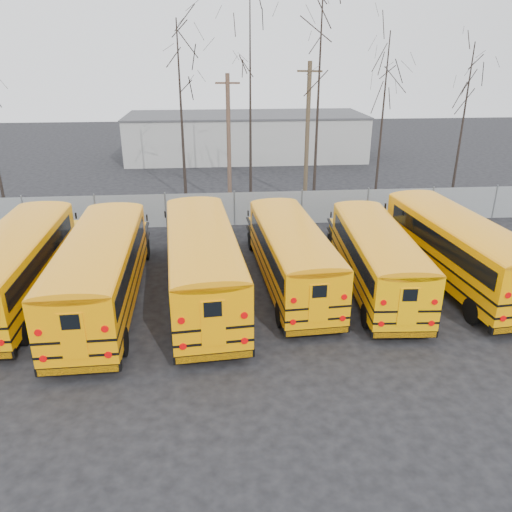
{
  "coord_description": "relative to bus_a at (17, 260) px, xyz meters",
  "views": [
    {
      "loc": [
        -1.14,
        -16.19,
        9.66
      ],
      "look_at": [
        0.52,
        3.22,
        1.6
      ],
      "focal_mm": 35.0,
      "sensor_mm": 36.0,
      "label": 1
    }
  ],
  "objects": [
    {
      "name": "ground",
      "position": [
        9.17,
        -3.1,
        -1.8
      ],
      "size": [
        120.0,
        120.0,
        0.0
      ],
      "primitive_type": "plane",
      "color": "black",
      "rests_on": "ground"
    },
    {
      "name": "fence",
      "position": [
        9.17,
        8.9,
        -0.8
      ],
      "size": [
        40.0,
        0.04,
        2.0
      ],
      "primitive_type": "cube",
      "color": "gray",
      "rests_on": "ground"
    },
    {
      "name": "distant_building",
      "position": [
        11.17,
        28.9,
        0.2
      ],
      "size": [
        22.0,
        8.0,
        4.0
      ],
      "primitive_type": "cube",
      "color": "#A09F9B",
      "rests_on": "ground"
    },
    {
      "name": "bus_a",
      "position": [
        0.0,
        0.0,
        0.0
      ],
      "size": [
        2.69,
        11.05,
        3.08
      ],
      "rotation": [
        0.0,
        0.0,
        0.01
      ],
      "color": "black",
      "rests_on": "ground"
    },
    {
      "name": "bus_b",
      "position": [
        3.51,
        -0.92,
        0.05
      ],
      "size": [
        2.88,
        11.36,
        3.16
      ],
      "rotation": [
        0.0,
        0.0,
        0.03
      ],
      "color": "black",
      "rests_on": "ground"
    },
    {
      "name": "bus_c",
      "position": [
        7.43,
        -0.5,
        0.08
      ],
      "size": [
        3.6,
        11.66,
        3.22
      ],
      "rotation": [
        0.0,
        0.0,
        0.08
      ],
      "color": "black",
      "rests_on": "ground"
    },
    {
      "name": "bus_d",
      "position": [
        11.22,
        0.39,
        -0.09
      ],
      "size": [
        3.04,
        10.56,
        2.92
      ],
      "rotation": [
        0.0,
        0.0,
        0.06
      ],
      "color": "black",
      "rests_on": "ground"
    },
    {
      "name": "bus_e",
      "position": [
        14.8,
        -0.16,
        -0.13
      ],
      "size": [
        2.95,
        10.36,
        2.87
      ],
      "rotation": [
        0.0,
        0.0,
        -0.06
      ],
      "color": "black",
      "rests_on": "ground"
    },
    {
      "name": "bus_f",
      "position": [
        18.49,
        0.25,
        0.03
      ],
      "size": [
        3.53,
        11.35,
        3.13
      ],
      "rotation": [
        0.0,
        0.0,
        0.09
      ],
      "color": "black",
      "rests_on": "ground"
    },
    {
      "name": "utility_pole_left",
      "position": [
        9.02,
        12.31,
        2.51
      ],
      "size": [
        1.5,
        0.26,
        8.39
      ],
      "rotation": [
        0.0,
        0.0,
        -0.1
      ],
      "color": "brown",
      "rests_on": "ground"
    },
    {
      "name": "utility_pole_right",
      "position": [
        14.2,
        13.48,
        2.84
      ],
      "size": [
        1.52,
        0.76,
        9.05
      ],
      "rotation": [
        0.0,
        0.0,
        -0.42
      ],
      "color": "#4B3D2A",
      "rests_on": "ground"
    },
    {
      "name": "tree_2",
      "position": [
        6.03,
        14.77,
        3.95
      ],
      "size": [
        0.26,
        0.26,
        11.5
      ],
      "primitive_type": "cone",
      "color": "black",
      "rests_on": "ground"
    },
    {
      "name": "tree_3",
      "position": [
        10.57,
        14.74,
        4.54
      ],
      "size": [
        0.26,
        0.26,
        12.69
      ],
      "primitive_type": "cone",
      "color": "black",
      "rests_on": "ground"
    },
    {
      "name": "tree_4",
      "position": [
        14.24,
        10.69,
        4.62
      ],
      "size": [
        0.26,
        0.26,
        12.85
      ],
      "primitive_type": "cone",
      "color": "black",
      "rests_on": "ground"
    },
    {
      "name": "tree_5",
      "position": [
        18.27,
        10.91,
        3.55
      ],
      "size": [
        0.26,
        0.26,
        10.7
      ],
      "primitive_type": "cone",
      "color": "black",
      "rests_on": "ground"
    },
    {
      "name": "tree_6",
      "position": [
        24.22,
        12.6,
        3.27
      ],
      "size": [
        0.26,
        0.26,
        10.14
      ],
      "primitive_type": "cone",
      "color": "black",
      "rests_on": "ground"
    }
  ]
}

